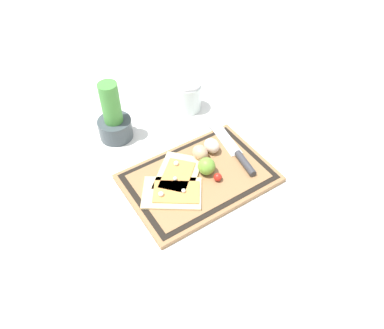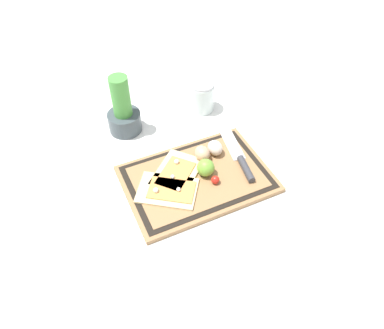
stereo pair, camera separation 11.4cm
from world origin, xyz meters
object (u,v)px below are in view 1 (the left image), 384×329
Objects in this scene: pizza_slice_near at (173,193)px; cherry_tomato_red at (218,177)px; sauce_jar at (188,98)px; herb_pot at (114,120)px; lime at (206,165)px; egg_brown at (200,153)px; pizza_slice_far at (178,174)px; knife at (238,154)px; egg_pink at (212,146)px.

pizza_slice_near is 0.14m from cherry_tomato_red.
herb_pot is at bearing 179.29° from sauce_jar.
herb_pot reaches higher than lime.
cherry_tomato_red is 0.12× the size of herb_pot.
egg_brown is 0.26× the size of herb_pot.
cherry_tomato_red is (0.01, -0.05, -0.01)m from lime.
pizza_slice_near and pizza_slice_far have the same top height.
egg_brown is 0.11m from cherry_tomato_red.
egg_brown is at bearing 150.63° from knife.
egg_pink is at bearing -105.92° from sauce_jar.
herb_pot is at bearing 130.97° from egg_pink.
pizza_slice_near is 0.13m from lime.
sauce_jar is at bearing 51.28° from pizza_slice_near.
pizza_slice_far is at bearing 137.10° from cherry_tomato_red.
pizza_slice_far is 0.12m from cherry_tomato_red.
knife is at bearing -9.82° from pizza_slice_far.
sauce_jar reaches higher than lime.
pizza_slice_near is 3.79× the size of egg_pink.
herb_pot is (-0.15, 0.31, 0.03)m from lime.
pizza_slice_near is at bearing -156.55° from egg_pink.
egg_brown is (-0.10, 0.06, 0.01)m from knife.
cherry_tomato_red is 0.22× the size of sauce_jar.
herb_pot is (-0.28, 0.32, 0.05)m from knife.
pizza_slice_far is at bearing 47.15° from pizza_slice_near.
egg_pink is 0.33m from herb_pot.
pizza_slice_far is 0.15m from egg_pink.
sauce_jar reaches higher than knife.
knife is 5.34× the size of egg_brown.
egg_pink is (-0.06, 0.06, 0.01)m from knife.
pizza_slice_far is at bearing 170.18° from knife.
egg_pink is (0.05, 0.01, 0.00)m from egg_brown.
knife is 0.31m from sauce_jar.
pizza_slice_near is at bearing -175.43° from knife.
sauce_jar reaches higher than pizza_slice_far.
sauce_jar reaches higher than egg_pink.
lime is 0.26× the size of herb_pot.
egg_pink reaches higher than pizza_slice_far.
egg_pink is (0.20, 0.09, 0.02)m from pizza_slice_near.
egg_pink reaches higher than cherry_tomato_red.
knife is 5.40× the size of lime.
pizza_slice_near is at bearing -86.25° from herb_pot.
egg_pink is at bearing 7.01° from egg_brown.
egg_brown reaches higher than pizza_slice_near.
pizza_slice_far is (0.05, 0.06, 0.00)m from pizza_slice_near.
lime is at bearing 9.45° from pizza_slice_near.
egg_pink is 2.17× the size of cherry_tomato_red.
lime is (-0.12, 0.00, 0.02)m from knife.
lime is at bearing -113.80° from sauce_jar.
lime is at bearing 101.85° from cherry_tomato_red.
lime is 0.34m from sauce_jar.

